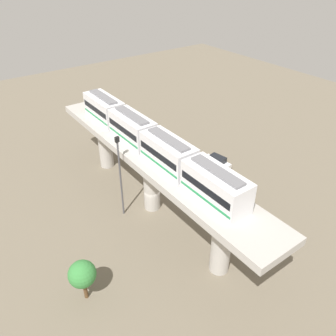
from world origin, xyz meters
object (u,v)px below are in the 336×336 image
(tree_near_viaduct, at_px, (82,274))
(signal_post, at_px, (120,174))
(parked_car_white, at_px, (216,163))
(parked_car_orange, at_px, (145,147))
(train, at_px, (149,140))

(tree_near_viaduct, distance_m, signal_post, 11.94)
(parked_car_white, distance_m, signal_post, 16.45)
(parked_car_white, relative_size, tree_near_viaduct, 1.04)
(signal_post, bearing_deg, parked_car_orange, -132.57)
(train, xyz_separation_m, tree_near_viaduct, (11.84, 7.24, -6.11))
(parked_car_orange, bearing_deg, parked_car_white, 107.72)
(train, relative_size, parked_car_orange, 6.13)
(parked_car_white, height_order, parked_car_orange, same)
(parked_car_orange, height_order, tree_near_viaduct, tree_near_viaduct)
(tree_near_viaduct, bearing_deg, train, -148.54)
(train, relative_size, tree_near_viaduct, 6.44)
(parked_car_white, bearing_deg, tree_near_viaduct, 11.11)
(parked_car_white, xyz_separation_m, tree_near_viaduct, (24.12, 9.06, 2.27))
(parked_car_white, distance_m, tree_near_viaduct, 25.86)
(parked_car_orange, height_order, signal_post, signal_post)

